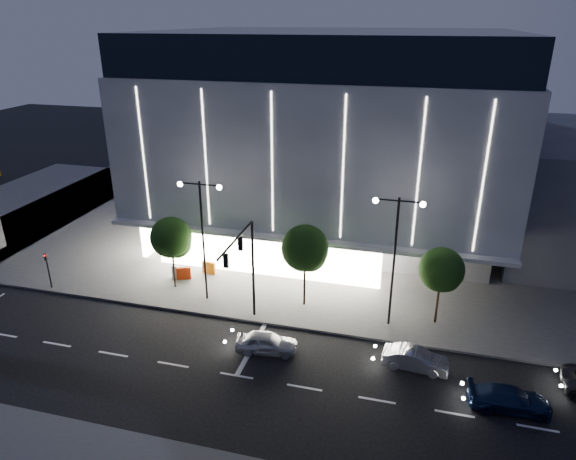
% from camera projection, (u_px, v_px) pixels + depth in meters
% --- Properties ---
extents(ground, '(160.00, 160.00, 0.00)m').
position_uv_depth(ground, '(214.00, 355.00, 31.23)').
color(ground, black).
rests_on(ground, ground).
extents(sidewalk_museum, '(70.00, 40.00, 0.15)m').
position_uv_depth(sidewalk_museum, '(352.00, 221.00, 51.45)').
color(sidewalk_museum, '#474747').
rests_on(sidewalk_museum, ground).
extents(museum, '(30.00, 25.80, 18.00)m').
position_uv_depth(museum, '(332.00, 132.00, 46.88)').
color(museum, '#4C4C51').
rests_on(museum, ground).
extents(traffic_mast, '(0.33, 5.89, 7.07)m').
position_uv_depth(traffic_mast, '(245.00, 259.00, 32.05)').
color(traffic_mast, black).
rests_on(traffic_mast, ground).
extents(street_lamp_west, '(3.16, 0.36, 9.00)m').
position_uv_depth(street_lamp_west, '(202.00, 224.00, 35.01)').
color(street_lamp_west, black).
rests_on(street_lamp_west, ground).
extents(street_lamp_east, '(3.16, 0.36, 9.00)m').
position_uv_depth(street_lamp_east, '(395.00, 244.00, 31.95)').
color(street_lamp_east, black).
rests_on(street_lamp_east, ground).
extents(ped_signal_far, '(0.22, 0.24, 3.00)m').
position_uv_depth(ped_signal_far, '(48.00, 267.00, 38.06)').
color(ped_signal_far, black).
rests_on(ped_signal_far, ground).
extents(tree_left, '(3.02, 3.02, 5.72)m').
position_uv_depth(tree_left, '(172.00, 240.00, 37.36)').
color(tree_left, black).
rests_on(tree_left, ground).
extents(tree_mid, '(3.25, 3.25, 6.15)m').
position_uv_depth(tree_mid, '(305.00, 251.00, 34.89)').
color(tree_mid, black).
rests_on(tree_mid, ground).
extents(tree_right, '(2.91, 2.91, 5.51)m').
position_uv_depth(tree_right, '(442.00, 272.00, 32.94)').
color(tree_right, black).
rests_on(tree_right, ground).
extents(car_lead, '(3.96, 2.03, 1.29)m').
position_uv_depth(car_lead, '(267.00, 343.00, 31.32)').
color(car_lead, '#B0B2B8').
rests_on(car_lead, ground).
extents(car_second, '(3.89, 1.64, 1.25)m').
position_uv_depth(car_second, '(415.00, 359.00, 29.82)').
color(car_second, '#A9ABB1').
rests_on(car_second, ground).
extents(car_third, '(4.30, 1.96, 1.22)m').
position_uv_depth(car_third, '(510.00, 399.00, 26.73)').
color(car_third, '#112042').
rests_on(car_third, ground).
extents(barrier_a, '(1.12, 0.62, 1.00)m').
position_uv_depth(barrier_a, '(184.00, 273.00, 39.78)').
color(barrier_a, red).
rests_on(barrier_a, sidewalk_museum).
extents(barrier_b, '(1.10, 0.27, 1.00)m').
position_uv_depth(barrier_b, '(179.00, 272.00, 39.96)').
color(barrier_b, white).
rests_on(barrier_b, sidewalk_museum).
extents(barrier_c, '(1.12, 0.36, 1.00)m').
position_uv_depth(barrier_c, '(209.00, 268.00, 40.66)').
color(barrier_c, orange).
rests_on(barrier_c, sidewalk_museum).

